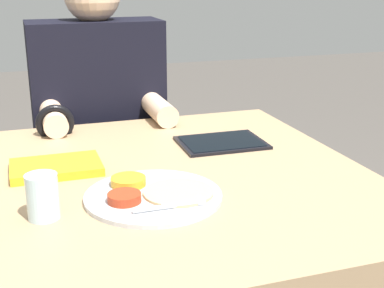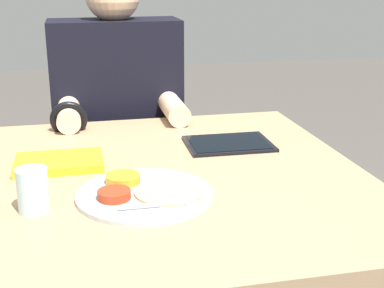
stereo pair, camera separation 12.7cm
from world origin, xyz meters
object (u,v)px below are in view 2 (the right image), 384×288
(red_notebook, at_px, (59,163))
(person_diner, at_px, (120,159))
(drinking_glass, at_px, (33,190))
(thali_tray, at_px, (144,193))
(tablet_device, at_px, (229,144))

(red_notebook, distance_m, person_diner, 0.62)
(person_diner, relative_size, drinking_glass, 13.93)
(drinking_glass, bearing_deg, thali_tray, 6.32)
(red_notebook, relative_size, person_diner, 0.17)
(drinking_glass, bearing_deg, red_notebook, 80.19)
(thali_tray, relative_size, person_diner, 0.23)
(tablet_device, height_order, person_diner, person_diner)
(red_notebook, relative_size, drinking_glass, 2.35)
(person_diner, bearing_deg, drinking_glass, -105.92)
(thali_tray, distance_m, tablet_device, 0.40)
(red_notebook, xyz_separation_m, tablet_device, (0.45, 0.07, -0.00))
(tablet_device, distance_m, person_diner, 0.59)
(tablet_device, bearing_deg, thali_tray, -132.33)
(thali_tray, distance_m, drinking_glass, 0.22)
(tablet_device, bearing_deg, red_notebook, -170.98)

